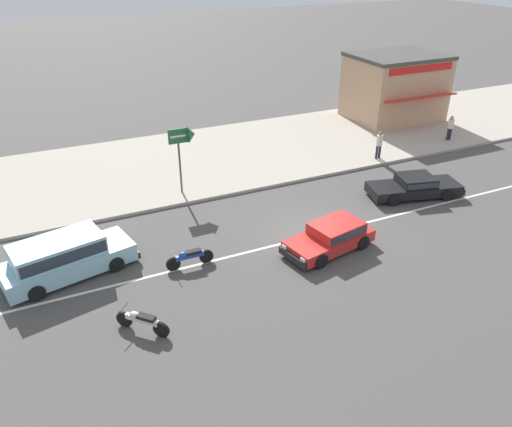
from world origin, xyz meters
name	(u,v)px	position (x,y,z in m)	size (l,w,h in m)	color
ground_plane	(315,235)	(0.00, 0.00, 0.00)	(160.00, 160.00, 0.00)	#4C4947
lane_centre_stripe	(315,235)	(0.00, 0.00, 0.00)	(50.40, 0.14, 0.01)	silver
kerb_strip	(228,155)	(0.00, 10.06, 0.07)	(68.00, 10.00, 0.15)	#ADA393
sedan_black_0	(415,186)	(6.40, 1.28, 0.53)	(4.85, 2.63, 1.06)	black
hatchback_red_2	(332,236)	(0.05, -1.15, 0.59)	(4.07, 2.32, 1.10)	red
minivan_pale_blue_4	(64,256)	(-10.01, 1.41, 0.85)	(5.13, 2.80, 1.56)	#93C6D6
motorcycle_1	(142,321)	(-8.16, -2.87, 0.42)	(1.42, 1.46, 0.80)	black
motorcycle_2	(189,257)	(-5.62, 0.02, 0.42)	(1.89, 0.56, 0.80)	black
arrow_signboard	(188,138)	(-3.50, 6.17, 2.93)	(1.31, 0.78, 3.32)	#4C4C51
pedestrian_near_clock	(379,143)	(7.57, 5.75, 1.08)	(0.34, 0.34, 1.60)	#232838
pedestrian_mid_kerb	(451,126)	(13.51, 6.42, 1.04)	(0.34, 0.34, 1.55)	#232838
shopfront_corner_warung	(395,86)	(13.20, 11.71, 2.35)	(6.11, 5.46, 4.38)	tan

